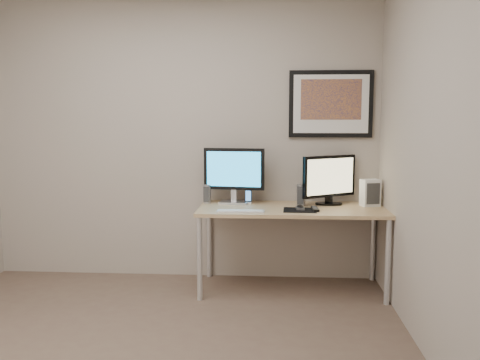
% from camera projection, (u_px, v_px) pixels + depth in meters
% --- Properties ---
extents(floor, '(3.60, 3.60, 0.00)m').
position_uv_depth(floor, '(138.00, 358.00, 3.19)').
color(floor, brown).
rests_on(floor, ground).
extents(room, '(3.60, 3.60, 3.60)m').
position_uv_depth(room, '(150.00, 96.00, 3.43)').
color(room, white).
rests_on(room, ground).
extents(desk, '(1.60, 0.70, 0.73)m').
position_uv_depth(desk, '(292.00, 215.00, 4.38)').
color(desk, olive).
rests_on(desk, floor).
extents(framed_art, '(0.75, 0.04, 0.60)m').
position_uv_depth(framed_art, '(331.00, 104.00, 4.57)').
color(framed_art, black).
rests_on(framed_art, room).
extents(monitor_large, '(0.55, 0.21, 0.50)m').
position_uv_depth(monitor_large, '(234.00, 173.00, 4.54)').
color(monitor_large, '#A9A9AE').
rests_on(monitor_large, desk).
extents(monitor_tv, '(0.48, 0.34, 0.44)m').
position_uv_depth(monitor_tv, '(329.00, 179.00, 4.47)').
color(monitor_tv, black).
rests_on(monitor_tv, desk).
extents(speaker_left, '(0.08, 0.08, 0.17)m').
position_uv_depth(speaker_left, '(207.00, 194.00, 4.58)').
color(speaker_left, '#A9A9AE').
rests_on(speaker_left, desk).
extents(speaker_right, '(0.09, 0.09, 0.19)m').
position_uv_depth(speaker_right, '(301.00, 195.00, 4.45)').
color(speaker_right, '#A9A9AE').
rests_on(speaker_right, desk).
extents(phone_dock, '(0.07, 0.07, 0.13)m').
position_uv_depth(phone_dock, '(248.00, 197.00, 4.55)').
color(phone_dock, black).
rests_on(phone_dock, desk).
extents(keyboard, '(0.39, 0.11, 0.01)m').
position_uv_depth(keyboard, '(241.00, 211.00, 4.17)').
color(keyboard, silver).
rests_on(keyboard, desk).
extents(mousepad, '(0.28, 0.25, 0.00)m').
position_uv_depth(mousepad, '(300.00, 210.00, 4.23)').
color(mousepad, black).
rests_on(mousepad, desk).
extents(mouse, '(0.07, 0.11, 0.04)m').
position_uv_depth(mouse, '(300.00, 207.00, 4.27)').
color(mouse, black).
rests_on(mouse, mousepad).
extents(remote, '(0.06, 0.19, 0.02)m').
position_uv_depth(remote, '(315.00, 209.00, 4.25)').
color(remote, black).
rests_on(remote, desk).
extents(fan_unit, '(0.18, 0.15, 0.23)m').
position_uv_depth(fan_unit, '(370.00, 193.00, 4.43)').
color(fan_unit, silver).
rests_on(fan_unit, desk).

